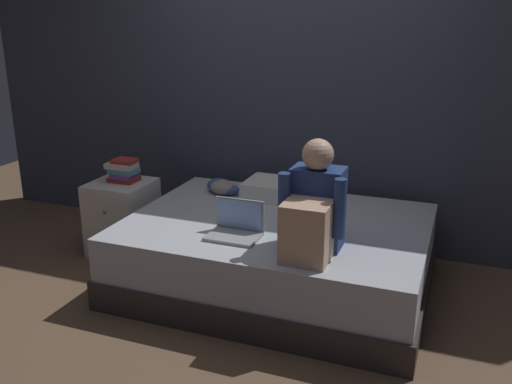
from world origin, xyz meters
The scene contains 9 objects.
ground_plane centered at (0.00, 0.00, 0.00)m, with size 8.00×8.00×0.00m, color brown.
wall_back centered at (0.00, 1.20, 1.35)m, with size 5.60×0.10×2.70m, color #383D4C.
bed centered at (0.20, 0.30, 0.24)m, with size 2.00×1.50×0.48m.
nightstand centered at (-1.10, 0.41, 0.29)m, with size 0.44×0.46×0.57m.
person_sitting centered at (0.55, -0.11, 0.73)m, with size 0.39×0.44×0.66m.
laptop centered at (0.05, -0.05, 0.54)m, with size 0.32×0.23×0.22m.
pillow centered at (0.09, 0.75, 0.55)m, with size 0.56×0.36×0.13m, color silver.
book_stack centered at (-1.08, 0.43, 0.66)m, with size 0.23×0.17×0.18m.
clothes_pile centered at (-0.38, 0.71, 0.53)m, with size 0.28×0.20×0.11m.
Camera 1 is at (1.31, -3.01, 1.80)m, focal length 39.19 mm.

